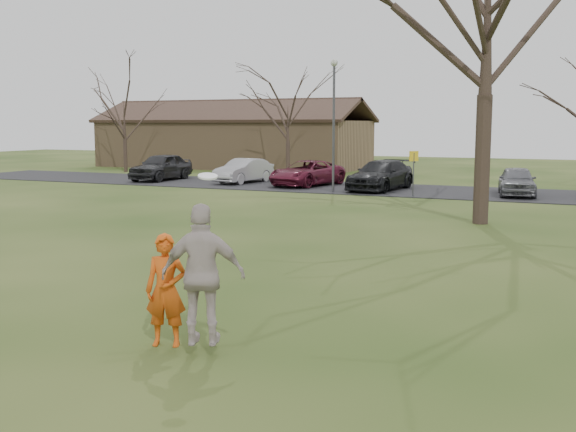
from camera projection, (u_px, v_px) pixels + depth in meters
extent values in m
plane|color=#1E380F|center=(173.00, 354.00, 9.68)|extent=(120.00, 120.00, 0.00)
cube|color=black|center=(470.00, 193.00, 32.24)|extent=(62.00, 6.50, 0.04)
imported|color=#CD4C10|center=(166.00, 290.00, 9.97)|extent=(0.71, 0.58, 1.67)
imported|color=#252528|center=(161.00, 167.00, 39.25)|extent=(1.91, 4.60, 1.56)
imported|color=#A3A2A8|center=(244.00, 171.00, 37.49)|extent=(1.98, 4.20, 1.33)
imported|color=maroon|center=(307.00, 173.00, 35.73)|extent=(3.15, 5.13, 1.33)
imported|color=black|center=(381.00, 175.00, 33.44)|extent=(2.60, 5.18, 1.44)
imported|color=slate|center=(517.00, 181.00, 30.79)|extent=(2.14, 4.08, 1.32)
imported|color=#B9AAA6|center=(203.00, 275.00, 9.45)|extent=(1.27, 0.88, 2.00)
cylinder|color=white|center=(208.00, 176.00, 9.22)|extent=(0.28, 0.27, 0.11)
cube|color=#8C6D4C|center=(233.00, 144.00, 51.92)|extent=(20.00, 8.00, 3.50)
cube|color=#33231C|center=(219.00, 111.00, 49.73)|extent=(20.60, 4.40, 1.78)
cube|color=#33231C|center=(245.00, 111.00, 53.43)|extent=(20.60, 4.40, 1.78)
cube|color=#38281E|center=(233.00, 102.00, 51.49)|extent=(20.60, 0.45, 0.20)
cylinder|color=#47474C|center=(334.00, 130.00, 32.04)|extent=(0.12, 0.12, 6.00)
sphere|color=beige|center=(334.00, 63.00, 31.62)|extent=(0.34, 0.34, 0.34)
cylinder|color=#47474C|center=(413.00, 175.00, 30.22)|extent=(0.06, 0.06, 2.00)
cube|color=yellow|center=(414.00, 156.00, 30.11)|extent=(0.35, 0.35, 0.45)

